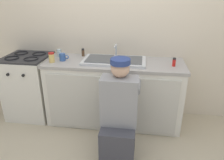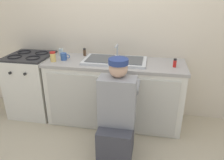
{
  "view_description": "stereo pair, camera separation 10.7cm",
  "coord_description": "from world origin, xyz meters",
  "views": [
    {
      "loc": [
        0.35,
        -2.36,
        1.74
      ],
      "look_at": [
        0.0,
        0.1,
        0.69
      ],
      "focal_mm": 35.0,
      "sensor_mm": 36.0,
      "label": 1
    },
    {
      "loc": [
        0.46,
        -2.34,
        1.74
      ],
      "look_at": [
        0.0,
        0.1,
        0.69
      ],
      "focal_mm": 35.0,
      "sensor_mm": 36.0,
      "label": 2
    }
  ],
  "objects": [
    {
      "name": "back_wall",
      "position": [
        0.0,
        0.65,
        1.25
      ],
      "size": [
        6.0,
        0.1,
        2.5
      ],
      "primitive_type": "cube",
      "color": "beige",
      "rests_on": "ground_plane"
    },
    {
      "name": "spice_bottle_red",
      "position": [
        0.74,
        0.23,
        0.92
      ],
      "size": [
        0.04,
        0.04,
        0.1
      ],
      "color": "red",
      "rests_on": "countertop"
    },
    {
      "name": "stove_range",
      "position": [
        -1.21,
        0.3,
        0.45
      ],
      "size": [
        0.59,
        0.62,
        0.9
      ],
      "color": "silver",
      "rests_on": "ground_plane"
    },
    {
      "name": "counter_cabinet",
      "position": [
        0.0,
        0.29,
        0.41
      ],
      "size": [
        1.75,
        0.62,
        0.83
      ],
      "color": "silver",
      "rests_on": "ground_plane"
    },
    {
      "name": "coffee_mug",
      "position": [
        -0.67,
        0.25,
        0.91
      ],
      "size": [
        0.13,
        0.08,
        0.09
      ],
      "color": "#335699",
      "rests_on": "countertop"
    },
    {
      "name": "countertop",
      "position": [
        0.0,
        0.3,
        0.85
      ],
      "size": [
        1.79,
        0.62,
        0.04
      ],
      "primitive_type": "cube",
      "color": "#9E9993",
      "rests_on": "counter_cabinet"
    },
    {
      "name": "condiment_jar",
      "position": [
        -0.78,
        0.16,
        0.93
      ],
      "size": [
        0.07,
        0.07,
        0.13
      ],
      "color": "#DBB760",
      "rests_on": "countertop"
    },
    {
      "name": "water_glass",
      "position": [
        -0.78,
        0.42,
        0.91
      ],
      "size": [
        0.06,
        0.06,
        0.1
      ],
      "color": "#ADC6CC",
      "rests_on": "countertop"
    },
    {
      "name": "sink_double_basin",
      "position": [
        0.0,
        0.3,
        0.88
      ],
      "size": [
        0.8,
        0.44,
        0.19
      ],
      "color": "silver",
      "rests_on": "countertop"
    },
    {
      "name": "plumber_person",
      "position": [
        0.14,
        -0.39,
        0.46
      ],
      "size": [
        0.42,
        0.61,
        1.1
      ],
      "color": "#3F3F47",
      "rests_on": "ground_plane"
    },
    {
      "name": "spice_bottle_pepper",
      "position": [
        -0.46,
        0.49,
        0.92
      ],
      "size": [
        0.04,
        0.04,
        0.1
      ],
      "color": "#513823",
      "rests_on": "countertop"
    },
    {
      "name": "ground_plane",
      "position": [
        0.0,
        0.0,
        0.0
      ],
      "size": [
        12.0,
        12.0,
        0.0
      ],
      "primitive_type": "plane",
      "color": "tan"
    }
  ]
}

